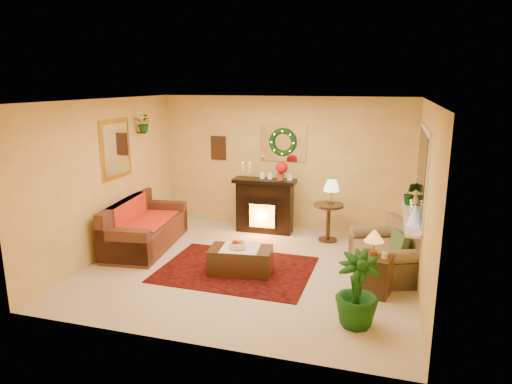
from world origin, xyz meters
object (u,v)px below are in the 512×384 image
(fireplace, at_px, (265,204))
(side_table_round, at_px, (328,224))
(loveseat, at_px, (387,246))
(end_table_square, at_px, (374,274))
(coffee_table, at_px, (241,260))
(sofa, at_px, (146,223))

(fireplace, distance_m, side_table_round, 1.30)
(loveseat, height_order, end_table_square, loveseat)
(coffee_table, bearing_deg, end_table_square, -10.81)
(fireplace, distance_m, end_table_square, 3.07)
(sofa, relative_size, coffee_table, 2.08)
(end_table_square, bearing_deg, fireplace, 135.01)
(loveseat, relative_size, side_table_round, 1.90)
(end_table_square, xyz_separation_m, coffee_table, (-1.99, 0.13, -0.06))
(loveseat, bearing_deg, end_table_square, -123.23)
(fireplace, xyz_separation_m, side_table_round, (1.26, -0.19, -0.23))
(sofa, distance_m, end_table_square, 4.02)
(sofa, relative_size, end_table_square, 3.59)
(fireplace, xyz_separation_m, end_table_square, (2.16, -2.16, -0.28))
(loveseat, xyz_separation_m, end_table_square, (-0.15, -0.78, -0.15))
(sofa, xyz_separation_m, fireplace, (1.79, 1.41, 0.12))
(side_table_round, distance_m, coffee_table, 2.14)
(loveseat, height_order, coffee_table, loveseat)
(fireplace, distance_m, loveseat, 2.70)
(sofa, relative_size, loveseat, 1.48)
(fireplace, height_order, side_table_round, fireplace)
(end_table_square, bearing_deg, coffee_table, 176.23)
(loveseat, bearing_deg, fireplace, 126.79)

